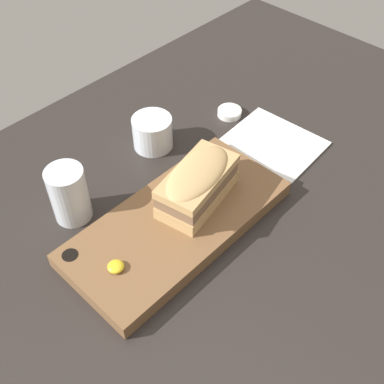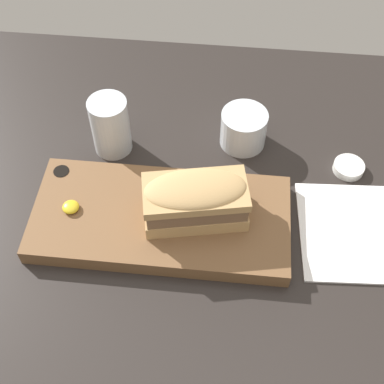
{
  "view_description": "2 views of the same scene",
  "coord_description": "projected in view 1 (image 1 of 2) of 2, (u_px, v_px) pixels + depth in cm",
  "views": [
    {
      "loc": [
        -38.45,
        -34.2,
        65.31
      ],
      "look_at": [
        -0.22,
        2.4,
        8.96
      ],
      "focal_mm": 45.0,
      "sensor_mm": 36.0,
      "label": 1
    },
    {
      "loc": [
        6.2,
        -42.07,
        70.64
      ],
      "look_at": [
        1.56,
        3.51,
        10.04
      ],
      "focal_mm": 50.0,
      "sensor_mm": 36.0,
      "label": 2
    }
  ],
  "objects": [
    {
      "name": "water_glass",
      "position": [
        70.0,
        197.0,
        0.8
      ],
      "size": [
        6.4,
        6.4,
        10.27
      ],
      "color": "silver",
      "rests_on": "dining_table"
    },
    {
      "name": "condiment_dish",
      "position": [
        229.0,
        112.0,
        1.02
      ],
      "size": [
        5.07,
        5.07,
        1.34
      ],
      "color": "white",
      "rests_on": "dining_table"
    },
    {
      "name": "serving_board",
      "position": [
        177.0,
        222.0,
        0.8
      ],
      "size": [
        38.82,
        18.01,
        2.84
      ],
      "color": "brown",
      "rests_on": "dining_table"
    },
    {
      "name": "dining_table",
      "position": [
        203.0,
        230.0,
        0.82
      ],
      "size": [
        146.54,
        94.76,
        2.0
      ],
      "color": "#282321",
      "rests_on": "ground"
    },
    {
      "name": "sandwich",
      "position": [
        197.0,
        183.0,
        0.79
      ],
      "size": [
        16.16,
        10.38,
        7.26
      ],
      "rotation": [
        0.0,
        0.0,
        0.2
      ],
      "color": "tan",
      "rests_on": "serving_board"
    },
    {
      "name": "wine_glass",
      "position": [
        153.0,
        134.0,
        0.94
      ],
      "size": [
        7.8,
        7.8,
        6.42
      ],
      "color": "silver",
      "rests_on": "dining_table"
    },
    {
      "name": "mustard_dollop",
      "position": [
        116.0,
        267.0,
        0.72
      ],
      "size": [
        2.55,
        2.55,
        1.02
      ],
      "color": "gold",
      "rests_on": "serving_board"
    },
    {
      "name": "napkin",
      "position": [
        274.0,
        143.0,
        0.96
      ],
      "size": [
        15.78,
        18.53,
        0.4
      ],
      "rotation": [
        0.0,
        0.0,
        0.06
      ],
      "color": "white",
      "rests_on": "dining_table"
    }
  ]
}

